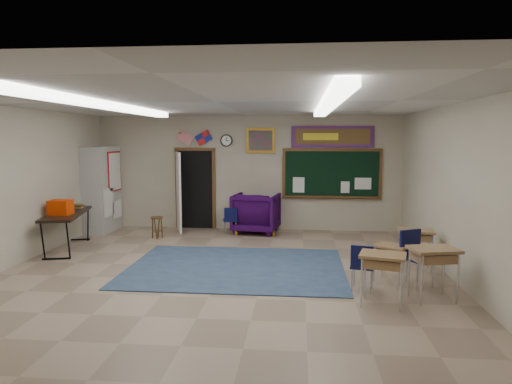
# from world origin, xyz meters

# --- Properties ---
(floor) EXTENTS (9.00, 9.00, 0.00)m
(floor) POSITION_xyz_m (0.00, 0.00, 0.00)
(floor) COLOR gray
(floor) RESTS_ON ground
(back_wall) EXTENTS (8.00, 0.04, 3.00)m
(back_wall) POSITION_xyz_m (0.00, 4.50, 1.50)
(back_wall) COLOR #B6AE93
(back_wall) RESTS_ON floor
(front_wall) EXTENTS (8.00, 0.04, 3.00)m
(front_wall) POSITION_xyz_m (0.00, -4.50, 1.50)
(front_wall) COLOR #B6AE93
(front_wall) RESTS_ON floor
(right_wall) EXTENTS (0.04, 9.00, 3.00)m
(right_wall) POSITION_xyz_m (4.00, 0.00, 1.50)
(right_wall) COLOR #B6AE93
(right_wall) RESTS_ON floor
(ceiling) EXTENTS (8.00, 9.00, 0.04)m
(ceiling) POSITION_xyz_m (0.00, 0.00, 3.00)
(ceiling) COLOR silver
(ceiling) RESTS_ON back_wall
(area_rug) EXTENTS (4.00, 3.00, 0.02)m
(area_rug) POSITION_xyz_m (0.20, 0.80, 0.01)
(area_rug) COLOR #354C66
(area_rug) RESTS_ON floor
(fluorescent_strips) EXTENTS (3.86, 6.00, 0.10)m
(fluorescent_strips) POSITION_xyz_m (0.00, 0.00, 2.94)
(fluorescent_strips) COLOR white
(fluorescent_strips) RESTS_ON ceiling
(doorway) EXTENTS (1.10, 0.89, 2.16)m
(doorway) POSITION_xyz_m (-1.50, 4.35, 1.06)
(doorway) COLOR black
(doorway) RESTS_ON back_wall
(chalkboard) EXTENTS (2.55, 0.14, 1.30)m
(chalkboard) POSITION_xyz_m (2.20, 4.46, 1.46)
(chalkboard) COLOR #573619
(chalkboard) RESTS_ON back_wall
(bulletin_board) EXTENTS (2.10, 0.05, 0.55)m
(bulletin_board) POSITION_xyz_m (2.20, 4.47, 2.45)
(bulletin_board) COLOR #A10D16
(bulletin_board) RESTS_ON back_wall
(framed_art_print) EXTENTS (0.75, 0.05, 0.65)m
(framed_art_print) POSITION_xyz_m (0.35, 4.47, 2.35)
(framed_art_print) COLOR #A2731F
(framed_art_print) RESTS_ON back_wall
(wall_clock) EXTENTS (0.32, 0.05, 0.32)m
(wall_clock) POSITION_xyz_m (-0.55, 4.47, 2.35)
(wall_clock) COLOR black
(wall_clock) RESTS_ON back_wall
(wall_flags) EXTENTS (1.16, 0.06, 0.70)m
(wall_flags) POSITION_xyz_m (-1.40, 4.44, 2.48)
(wall_flags) COLOR red
(wall_flags) RESTS_ON back_wall
(storage_cabinet) EXTENTS (0.59, 1.25, 2.20)m
(storage_cabinet) POSITION_xyz_m (-3.71, 3.85, 1.10)
(storage_cabinet) COLOR #A5A5A0
(storage_cabinet) RESTS_ON floor
(wingback_armchair) EXTENTS (1.24, 1.27, 1.02)m
(wingback_armchair) POSITION_xyz_m (0.28, 4.03, 0.51)
(wingback_armchair) COLOR #200430
(wingback_armchair) RESTS_ON floor
(student_chair_reading) EXTENTS (0.43, 0.43, 0.71)m
(student_chair_reading) POSITION_xyz_m (-0.35, 3.70, 0.35)
(student_chair_reading) COLOR black
(student_chair_reading) RESTS_ON floor
(student_chair_desk_a) EXTENTS (0.46, 0.46, 0.76)m
(student_chair_desk_a) POSITION_xyz_m (2.38, -0.29, 0.38)
(student_chair_desk_a) COLOR black
(student_chair_desk_a) RESTS_ON floor
(student_chair_desk_b) EXTENTS (0.62, 0.62, 0.91)m
(student_chair_desk_b) POSITION_xyz_m (3.30, 0.01, 0.45)
(student_chair_desk_b) COLOR black
(student_chair_desk_b) RESTS_ON floor
(student_desk_front_left) EXTENTS (0.66, 0.62, 0.63)m
(student_desk_front_left) POSITION_xyz_m (2.91, 0.21, 0.35)
(student_desk_front_left) COLOR olive
(student_desk_front_left) RESTS_ON floor
(student_desk_front_right) EXTENTS (0.67, 0.53, 0.75)m
(student_desk_front_right) POSITION_xyz_m (3.50, 0.99, 0.42)
(student_desk_front_right) COLOR olive
(student_desk_front_right) RESTS_ON floor
(student_desk_back_left) EXTENTS (0.74, 0.63, 0.77)m
(student_desk_back_left) POSITION_xyz_m (2.57, -0.92, 0.43)
(student_desk_back_left) COLOR olive
(student_desk_back_left) RESTS_ON floor
(student_desk_back_right) EXTENTS (0.76, 0.64, 0.80)m
(student_desk_back_right) POSITION_xyz_m (3.35, -0.64, 0.45)
(student_desk_back_right) COLOR olive
(student_desk_back_right) RESTS_ON floor
(folding_table) EXTENTS (1.09, 2.07, 1.12)m
(folding_table) POSITION_xyz_m (-3.65, 1.86, 0.45)
(folding_table) COLOR black
(folding_table) RESTS_ON floor
(wooden_stool) EXTENTS (0.30, 0.30, 0.52)m
(wooden_stool) POSITION_xyz_m (-2.05, 3.13, 0.27)
(wooden_stool) COLOR #4B3216
(wooden_stool) RESTS_ON floor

